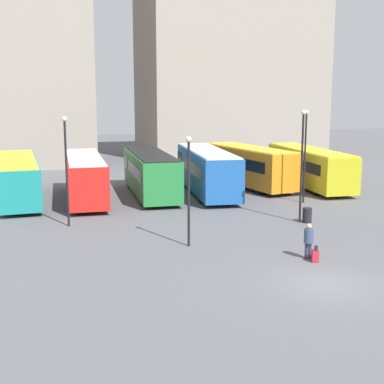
{
  "coord_description": "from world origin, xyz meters",
  "views": [
    {
      "loc": [
        -11.11,
        -16.92,
        7.19
      ],
      "look_at": [
        -1.11,
        12.88,
        1.44
      ],
      "focal_mm": 50.0,
      "sensor_mm": 36.0,
      "label": 1
    }
  ],
  "objects_px": {
    "bus_2": "(150,172)",
    "traveler": "(309,238)",
    "lamp_post_0": "(302,158)",
    "lamp_post_1": "(66,163)",
    "lamp_post_3": "(189,182)",
    "lamp_post_2": "(305,149)",
    "trash_bin": "(307,215)",
    "bus_4": "(249,165)",
    "suitcase": "(315,256)",
    "bus_5": "(309,166)",
    "bus_0": "(18,177)",
    "bus_3": "(207,170)",
    "bus_1": "(85,176)"
  },
  "relations": [
    {
      "from": "bus_2",
      "to": "traveler",
      "type": "bearing_deg",
      "value": -165.37
    },
    {
      "from": "lamp_post_0",
      "to": "lamp_post_1",
      "type": "xyz_separation_m",
      "value": [
        -12.61,
        3.26,
        -0.17
      ]
    },
    {
      "from": "lamp_post_1",
      "to": "lamp_post_3",
      "type": "distance_m",
      "value": 7.78
    },
    {
      "from": "lamp_post_2",
      "to": "lamp_post_1",
      "type": "bearing_deg",
      "value": -173.94
    },
    {
      "from": "lamp_post_3",
      "to": "trash_bin",
      "type": "xyz_separation_m",
      "value": [
        7.89,
        2.43,
        -2.71
      ]
    },
    {
      "from": "lamp_post_2",
      "to": "bus_4",
      "type": "bearing_deg",
      "value": 97.65
    },
    {
      "from": "suitcase",
      "to": "traveler",
      "type": "bearing_deg",
      "value": 28.94
    },
    {
      "from": "bus_5",
      "to": "lamp_post_0",
      "type": "height_order",
      "value": "lamp_post_0"
    },
    {
      "from": "traveler",
      "to": "bus_0",
      "type": "bearing_deg",
      "value": 56.17
    },
    {
      "from": "bus_4",
      "to": "suitcase",
      "type": "distance_m",
      "value": 19.29
    },
    {
      "from": "bus_3",
      "to": "bus_5",
      "type": "height_order",
      "value": "bus_3"
    },
    {
      "from": "bus_0",
      "to": "bus_4",
      "type": "bearing_deg",
      "value": -90.92
    },
    {
      "from": "bus_0",
      "to": "bus_2",
      "type": "distance_m",
      "value": 9.12
    },
    {
      "from": "bus_0",
      "to": "trash_bin",
      "type": "xyz_separation_m",
      "value": [
        15.43,
        -12.19,
        -1.16
      ]
    },
    {
      "from": "bus_1",
      "to": "bus_3",
      "type": "relative_size",
      "value": 0.94
    },
    {
      "from": "bus_2",
      "to": "suitcase",
      "type": "xyz_separation_m",
      "value": [
        2.94,
        -17.52,
        -1.39
      ]
    },
    {
      "from": "lamp_post_0",
      "to": "lamp_post_2",
      "type": "xyz_separation_m",
      "value": [
        3.09,
        4.92,
        -0.09
      ]
    },
    {
      "from": "bus_4",
      "to": "bus_5",
      "type": "distance_m",
      "value": 4.73
    },
    {
      "from": "lamp_post_0",
      "to": "lamp_post_3",
      "type": "bearing_deg",
      "value": -160.72
    },
    {
      "from": "suitcase",
      "to": "lamp_post_0",
      "type": "xyz_separation_m",
      "value": [
        3.1,
        6.75,
        3.42
      ]
    },
    {
      "from": "bus_5",
      "to": "suitcase",
      "type": "relative_size",
      "value": 14.88
    },
    {
      "from": "lamp_post_0",
      "to": "traveler",
      "type": "bearing_deg",
      "value": -116.82
    },
    {
      "from": "bus_1",
      "to": "bus_4",
      "type": "distance_m",
      "value": 12.95
    },
    {
      "from": "lamp_post_3",
      "to": "traveler",
      "type": "bearing_deg",
      "value": -39.31
    },
    {
      "from": "bus_0",
      "to": "traveler",
      "type": "relative_size",
      "value": 7.32
    },
    {
      "from": "bus_4",
      "to": "lamp_post_2",
      "type": "height_order",
      "value": "lamp_post_2"
    },
    {
      "from": "bus_3",
      "to": "suitcase",
      "type": "relative_size",
      "value": 14.93
    },
    {
      "from": "lamp_post_2",
      "to": "lamp_post_3",
      "type": "distance_m",
      "value": 13.06
    },
    {
      "from": "traveler",
      "to": "suitcase",
      "type": "distance_m",
      "value": 0.85
    },
    {
      "from": "lamp_post_3",
      "to": "suitcase",
      "type": "bearing_deg",
      "value": -42.75
    },
    {
      "from": "bus_5",
      "to": "trash_bin",
      "type": "xyz_separation_m",
      "value": [
        -6.37,
        -10.66,
        -1.21
      ]
    },
    {
      "from": "lamp_post_2",
      "to": "trash_bin",
      "type": "bearing_deg",
      "value": -118.08
    },
    {
      "from": "bus_2",
      "to": "bus_0",
      "type": "bearing_deg",
      "value": 87.34
    },
    {
      "from": "suitcase",
      "to": "lamp_post_3",
      "type": "xyz_separation_m",
      "value": [
        -4.44,
        4.11,
        2.86
      ]
    },
    {
      "from": "bus_1",
      "to": "lamp_post_2",
      "type": "xyz_separation_m",
      "value": [
        13.82,
        -5.68,
        1.95
      ]
    },
    {
      "from": "bus_2",
      "to": "lamp_post_0",
      "type": "height_order",
      "value": "lamp_post_0"
    },
    {
      "from": "lamp_post_1",
      "to": "lamp_post_2",
      "type": "distance_m",
      "value": 15.79
    },
    {
      "from": "traveler",
      "to": "lamp_post_1",
      "type": "height_order",
      "value": "lamp_post_1"
    },
    {
      "from": "bus_3",
      "to": "lamp_post_1",
      "type": "height_order",
      "value": "lamp_post_1"
    },
    {
      "from": "bus_1",
      "to": "bus_4",
      "type": "bearing_deg",
      "value": -80.36
    },
    {
      "from": "lamp_post_1",
      "to": "lamp_post_3",
      "type": "bearing_deg",
      "value": -49.3
    },
    {
      "from": "bus_3",
      "to": "trash_bin",
      "type": "bearing_deg",
      "value": -159.59
    },
    {
      "from": "bus_1",
      "to": "trash_bin",
      "type": "relative_size",
      "value": 12.87
    },
    {
      "from": "bus_0",
      "to": "lamp_post_0",
      "type": "bearing_deg",
      "value": -128.62
    },
    {
      "from": "bus_2",
      "to": "lamp_post_1",
      "type": "relative_size",
      "value": 1.76
    },
    {
      "from": "bus_0",
      "to": "bus_3",
      "type": "bearing_deg",
      "value": -97.51
    },
    {
      "from": "lamp_post_0",
      "to": "bus_5",
      "type": "bearing_deg",
      "value": 57.26
    },
    {
      "from": "trash_bin",
      "to": "suitcase",
      "type": "bearing_deg",
      "value": -117.82
    },
    {
      "from": "lamp_post_0",
      "to": "lamp_post_1",
      "type": "bearing_deg",
      "value": 165.52
    },
    {
      "from": "bus_3",
      "to": "suitcase",
      "type": "height_order",
      "value": "bus_3"
    }
  ]
}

